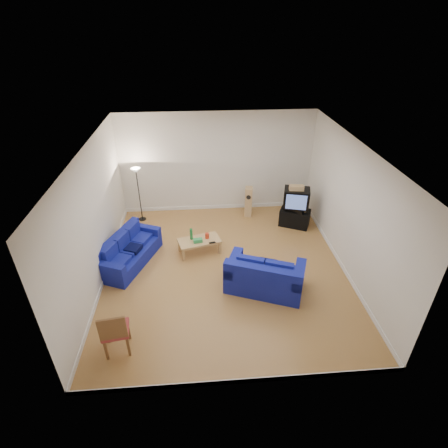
{
  "coord_description": "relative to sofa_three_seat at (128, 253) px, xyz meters",
  "views": [
    {
      "loc": [
        -0.6,
        -7.03,
        5.62
      ],
      "look_at": [
        0.0,
        0.4,
        1.1
      ],
      "focal_mm": 28.0,
      "sensor_mm": 36.0,
      "label": 1
    }
  ],
  "objects": [
    {
      "name": "remote",
      "position": [
        2.2,
        0.11,
        0.13
      ],
      "size": [
        0.18,
        0.09,
        0.02
      ],
      "primitive_type": "cube",
      "rotation": [
        0.0,
        0.0,
        0.19
      ],
      "color": "black",
      "rests_on": "coffee_table"
    },
    {
      "name": "coffee_table",
      "position": [
        1.86,
        0.28,
        0.06
      ],
      "size": [
        1.21,
        0.82,
        0.4
      ],
      "rotation": [
        0.0,
        0.0,
        0.26
      ],
      "color": "tan",
      "rests_on": "ground"
    },
    {
      "name": "television",
      "position": [
        4.78,
        1.5,
        0.64
      ],
      "size": [
        0.86,
        0.72,
        0.57
      ],
      "rotation": [
        0.0,
        0.0,
        -0.27
      ],
      "color": "black",
      "rests_on": "av_receiver"
    },
    {
      "name": "tv_stand",
      "position": [
        4.79,
        1.48,
        -0.02
      ],
      "size": [
        1.0,
        0.81,
        0.53
      ],
      "primitive_type": "cube",
      "rotation": [
        0.0,
        0.0,
        -0.44
      ],
      "color": "black",
      "rests_on": "ground"
    },
    {
      "name": "tissue_box",
      "position": [
        1.83,
        0.19,
        0.17
      ],
      "size": [
        0.25,
        0.16,
        0.1
      ],
      "primitive_type": "cube",
      "rotation": [
        0.0,
        0.0,
        0.13
      ],
      "color": "green",
      "rests_on": "coffee_table"
    },
    {
      "name": "sofa_three_seat",
      "position": [
        0.0,
        0.0,
        0.0
      ],
      "size": [
        1.55,
        2.16,
        0.77
      ],
      "rotation": [
        0.0,
        0.0,
        -1.97
      ],
      "color": "navy",
      "rests_on": "ground"
    },
    {
      "name": "red_canister",
      "position": [
        2.08,
        0.36,
        0.19
      ],
      "size": [
        0.11,
        0.11,
        0.15
      ],
      "primitive_type": "cylinder",
      "rotation": [
        0.0,
        0.0,
        -0.06
      ],
      "color": "red",
      "rests_on": "coffee_table"
    },
    {
      "name": "av_receiver",
      "position": [
        4.83,
        1.43,
        0.3
      ],
      "size": [
        0.58,
        0.57,
        0.1
      ],
      "primitive_type": "cube",
      "rotation": [
        0.0,
        0.0,
        -0.67
      ],
      "color": "black",
      "rests_on": "tv_stand"
    },
    {
      "name": "centre_speaker",
      "position": [
        4.73,
        1.45,
        1.0
      ],
      "size": [
        0.44,
        0.23,
        0.15
      ],
      "primitive_type": "cube",
      "rotation": [
        0.0,
        0.0,
        -0.14
      ],
      "color": "tan",
      "rests_on": "television"
    },
    {
      "name": "floor_lamp",
      "position": [
        0.09,
        2.21,
        1.15
      ],
      "size": [
        0.3,
        0.3,
        1.73
      ],
      "color": "black",
      "rests_on": "ground"
    },
    {
      "name": "speaker_right",
      "position": [
        4.95,
        1.38,
        0.19
      ],
      "size": [
        0.35,
        0.33,
        0.95
      ],
      "rotation": [
        0.0,
        0.0,
        -1.05
      ],
      "color": "tan",
      "rests_on": "ground"
    },
    {
      "name": "dining_chair",
      "position": [
        0.24,
        -2.88,
        0.29
      ],
      "size": [
        0.56,
        0.56,
        1.04
      ],
      "rotation": [
        0.0,
        0.0,
        0.14
      ],
      "color": "brown",
      "rests_on": "ground"
    },
    {
      "name": "speaker_left",
      "position": [
        3.47,
        2.21,
        0.21
      ],
      "size": [
        0.27,
        0.33,
        0.98
      ],
      "rotation": [
        0.0,
        0.0,
        -0.18
      ],
      "color": "tan",
      "rests_on": "ground"
    },
    {
      "name": "sofa_loveseat",
      "position": [
        3.35,
        -1.32,
        0.05
      ],
      "size": [
        2.0,
        1.56,
        0.88
      ],
      "rotation": [
        0.0,
        0.0,
        -0.37
      ],
      "color": "navy",
      "rests_on": "ground"
    },
    {
      "name": "room",
      "position": [
        2.5,
        -0.49,
        1.26
      ],
      "size": [
        6.01,
        6.51,
        3.21
      ],
      "color": "brown",
      "rests_on": "ground"
    },
    {
      "name": "bottle",
      "position": [
        1.66,
        0.35,
        0.28
      ],
      "size": [
        0.11,
        0.11,
        0.32
      ],
      "primitive_type": "cylinder",
      "rotation": [
        0.0,
        0.0,
        0.64
      ],
      "color": "#197233",
      "rests_on": "coffee_table"
    }
  ]
}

